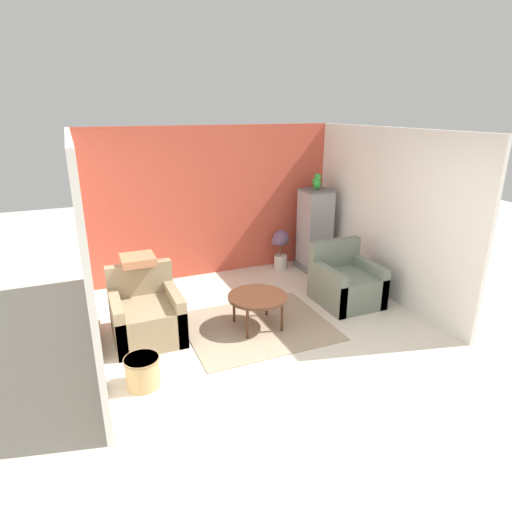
{
  "coord_description": "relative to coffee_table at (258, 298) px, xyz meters",
  "views": [
    {
      "loc": [
        -2.07,
        -3.12,
        2.69
      ],
      "look_at": [
        0.0,
        1.75,
        0.86
      ],
      "focal_mm": 30.0,
      "sensor_mm": 36.0,
      "label": 1
    }
  ],
  "objects": [
    {
      "name": "area_rug",
      "position": [
        -0.0,
        0.0,
        -0.4
      ],
      "size": [
        1.82,
        1.53,
        0.01
      ],
      "color": "gray",
      "rests_on": "ground_plane"
    },
    {
      "name": "wall_back_accent",
      "position": [
        0.12,
        2.1,
        0.82
      ],
      "size": [
        4.2,
        0.06,
        2.44
      ],
      "color": "#C64C38",
      "rests_on": "ground_plane"
    },
    {
      "name": "parrot",
      "position": [
        1.76,
        1.6,
        1.12
      ],
      "size": [
        0.13,
        0.23,
        0.28
      ],
      "color": "green",
      "rests_on": "birdcage"
    },
    {
      "name": "birdcage",
      "position": [
        1.76,
        1.59,
        0.29
      ],
      "size": [
        0.5,
        0.5,
        1.4
      ],
      "color": "slate",
      "rests_on": "ground_plane"
    },
    {
      "name": "wall_left",
      "position": [
        -1.95,
        0.32,
        0.82
      ],
      "size": [
        0.06,
        3.5,
        2.44
      ],
      "color": "silver",
      "rests_on": "ground_plane"
    },
    {
      "name": "throw_pillow",
      "position": [
        -1.35,
        0.63,
        0.5
      ],
      "size": [
        0.41,
        0.41,
        0.1
      ],
      "color": "#B2704C",
      "rests_on": "armchair_left"
    },
    {
      "name": "wicker_basket",
      "position": [
        -1.57,
        -0.69,
        -0.23
      ],
      "size": [
        0.36,
        0.36,
        0.32
      ],
      "color": "tan",
      "rests_on": "ground_plane"
    },
    {
      "name": "potted_plant",
      "position": [
        1.21,
        1.81,
        0.01
      ],
      "size": [
        0.3,
        0.27,
        0.7
      ],
      "color": "beige",
      "rests_on": "ground_plane"
    },
    {
      "name": "wall_right",
      "position": [
        2.19,
        0.32,
        0.82
      ],
      "size": [
        0.06,
        3.5,
        2.44
      ],
      "color": "silver",
      "rests_on": "ground_plane"
    },
    {
      "name": "armchair_left",
      "position": [
        -1.35,
        0.3,
        -0.12
      ],
      "size": [
        0.81,
        0.87,
        0.86
      ],
      "color": "#8E7A5B",
      "rests_on": "ground_plane"
    },
    {
      "name": "coffee_table",
      "position": [
        0.0,
        0.0,
        0.0
      ],
      "size": [
        0.76,
        0.76,
        0.45
      ],
      "color": "#472819",
      "rests_on": "ground_plane"
    },
    {
      "name": "ground_plane",
      "position": [
        0.12,
        -1.43,
        -0.41
      ],
      "size": [
        20.0,
        20.0,
        0.0
      ],
      "primitive_type": "plane",
      "color": "beige",
      "rests_on": "ground"
    },
    {
      "name": "armchair_right",
      "position": [
        1.47,
        0.2,
        -0.12
      ],
      "size": [
        0.81,
        0.87,
        0.86
      ],
      "color": "slate",
      "rests_on": "ground_plane"
    }
  ]
}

